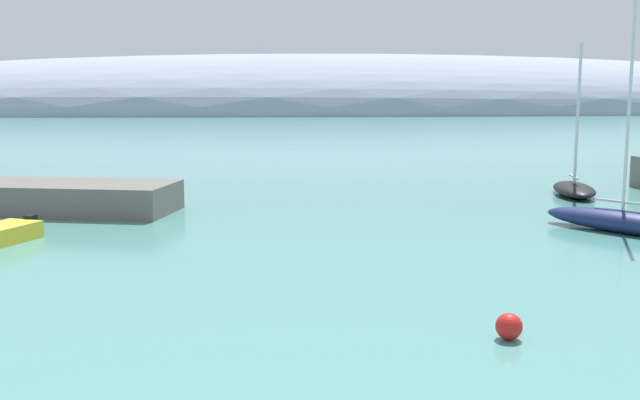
{
  "coord_description": "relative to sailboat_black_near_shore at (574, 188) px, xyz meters",
  "views": [
    {
      "loc": [
        -5.77,
        -4.28,
        5.96
      ],
      "look_at": [
        -2.29,
        28.13,
        1.14
      ],
      "focal_mm": 41.04,
      "sensor_mm": 36.0,
      "label": 1
    }
  ],
  "objects": [
    {
      "name": "sailboat_black_near_shore",
      "position": [
        0.0,
        0.0,
        0.0
      ],
      "size": [
        3.53,
        6.15,
        8.76
      ],
      "rotation": [
        0.0,
        0.0,
        4.46
      ],
      "color": "black",
      "rests_on": "water"
    },
    {
      "name": "mooring_buoy_red",
      "position": [
        -12.76,
        -23.71,
        -0.15
      ],
      "size": [
        0.66,
        0.66,
        0.66
      ],
      "primitive_type": "sphere",
      "color": "red",
      "rests_on": "water"
    },
    {
      "name": "sailboat_navy_outer_mooring",
      "position": [
        -2.98,
        -10.95,
        0.08
      ],
      "size": [
        5.49,
        6.73,
        10.72
      ],
      "rotation": [
        0.0,
        0.0,
        2.19
      ],
      "color": "navy",
      "rests_on": "water"
    },
    {
      "name": "distant_ridge",
      "position": [
        15.03,
        179.13,
        -0.48
      ],
      "size": [
        393.35,
        86.78,
        34.39
      ],
      "primitive_type": "ellipsoid",
      "color": "#8E99AD",
      "rests_on": "ground"
    }
  ]
}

